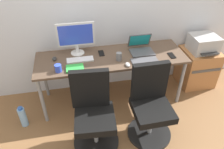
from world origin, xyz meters
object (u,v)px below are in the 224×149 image
at_px(side_cabinet, 197,67).
at_px(printer, 203,43).
at_px(office_chair_left, 94,114).
at_px(water_bottle_on_floor, 23,117).
at_px(coffee_mug, 58,68).
at_px(office_chair_right, 151,106).
at_px(open_laptop, 141,47).
at_px(desktop_monitor, 76,36).

height_order(side_cabinet, printer, printer).
distance_m(office_chair_left, water_bottle_on_floor, 1.00).
distance_m(office_chair_left, coffee_mug, 0.69).
bearing_deg(office_chair_right, side_cabinet, 37.10).
bearing_deg(open_laptop, office_chair_right, -96.95).
bearing_deg(water_bottle_on_floor, open_laptop, 12.37).
bearing_deg(water_bottle_on_floor, desktop_monitor, 30.39).
bearing_deg(office_chair_left, office_chair_right, 0.02).
bearing_deg(coffee_mug, office_chair_left, -54.86).
relative_size(office_chair_right, open_laptop, 3.03).
distance_m(office_chair_right, open_laptop, 0.84).
bearing_deg(office_chair_right, desktop_monitor, 131.48).
height_order(office_chair_right, water_bottle_on_floor, office_chair_right).
xyz_separation_m(water_bottle_on_floor, desktop_monitor, (0.79, 0.46, 0.83)).
height_order(water_bottle_on_floor, desktop_monitor, desktop_monitor).
xyz_separation_m(office_chair_left, printer, (1.74, 0.81, 0.29)).
bearing_deg(water_bottle_on_floor, coffee_mug, 8.84).
height_order(water_bottle_on_floor, coffee_mug, coffee_mug).
bearing_deg(office_chair_left, coffee_mug, 125.14).
height_order(office_chair_right, coffee_mug, office_chair_right).
height_order(desktop_monitor, open_laptop, desktop_monitor).
height_order(office_chair_left, office_chair_right, same).
distance_m(side_cabinet, desktop_monitor, 1.95).
height_order(open_laptop, coffee_mug, open_laptop).
bearing_deg(side_cabinet, printer, -90.00).
relative_size(printer, desktop_monitor, 0.83).
bearing_deg(desktop_monitor, water_bottle_on_floor, -149.61).
xyz_separation_m(desktop_monitor, coffee_mug, (-0.25, -0.38, -0.20)).
height_order(printer, coffee_mug, printer).
distance_m(open_laptop, coffee_mug, 1.14).
distance_m(printer, desktop_monitor, 1.85).
relative_size(side_cabinet, coffee_mug, 6.43).
relative_size(side_cabinet, water_bottle_on_floor, 1.91).
xyz_separation_m(side_cabinet, water_bottle_on_floor, (-2.61, -0.41, -0.15)).
xyz_separation_m(office_chair_right, side_cabinet, (1.07, 0.81, -0.13)).
bearing_deg(desktop_monitor, office_chair_right, -48.52).
relative_size(office_chair_right, desktop_monitor, 1.96).
relative_size(desktop_monitor, coffee_mug, 5.22).
bearing_deg(coffee_mug, printer, 8.84).
relative_size(water_bottle_on_floor, coffee_mug, 3.37).
height_order(office_chair_right, printer, office_chair_right).
relative_size(office_chair_left, desktop_monitor, 1.96).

